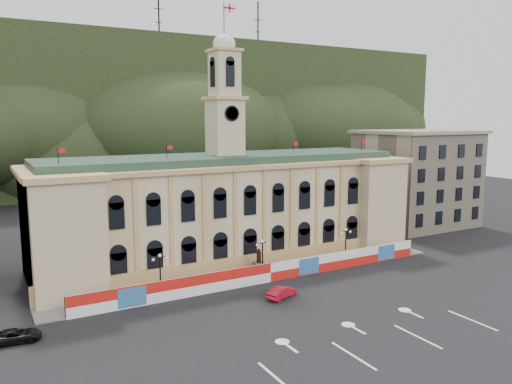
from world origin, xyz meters
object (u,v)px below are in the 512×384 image
statue (259,267)px  lamp_center (263,255)px  red_sedan (282,292)px  black_suv (15,336)px

statue → lamp_center: 2.14m
statue → red_sedan: size_ratio=0.84×
red_sedan → black_suv: red_sedan is taller
lamp_center → black_suv: (-30.00, -5.28, -2.43)m
black_suv → lamp_center: bearing=-74.6°
red_sedan → black_suv: size_ratio=0.92×
lamp_center → black_suv: bearing=-170.0°
lamp_center → black_suv: 30.56m
lamp_center → statue: bearing=90.0°
lamp_center → red_sedan: 8.20m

